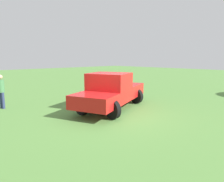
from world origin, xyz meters
TOP-DOWN VIEW (x-y plane):
  - ground_plane at (0.00, 0.00)m, footprint 80.00×80.00m
  - pickup_truck at (-0.80, 0.65)m, footprint 3.59×5.42m
  - person_bystander at (-4.73, -3.27)m, footprint 0.38×0.38m

SIDE VIEW (x-z plane):
  - ground_plane at x=0.00m, z-range 0.00..0.00m
  - pickup_truck at x=-0.80m, z-range 0.04..1.87m
  - person_bystander at x=-4.73m, z-range 0.11..1.84m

